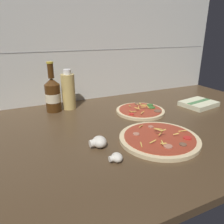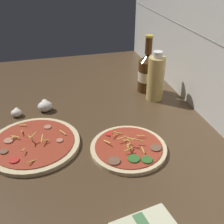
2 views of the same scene
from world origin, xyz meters
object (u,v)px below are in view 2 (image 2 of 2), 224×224
(oil_bottle, at_px, (156,78))
(mushroom_right, at_px, (16,113))
(pizza_far, at_px, (129,148))
(beer_bottle, at_px, (147,72))
(pizza_near, at_px, (34,143))
(mushroom_left, at_px, (45,106))

(oil_bottle, relative_size, mushroom_right, 4.75)
(pizza_far, distance_m, beer_bottle, 0.43)
(oil_bottle, bearing_deg, pizza_far, -34.49)
(pizza_near, xyz_separation_m, mushroom_left, (-0.21, 0.05, 0.01))
(pizza_far, distance_m, mushroom_left, 0.39)
(mushroom_left, xyz_separation_m, mushroom_right, (0.01, -0.10, -0.01))
(beer_bottle, bearing_deg, pizza_far, -27.75)
(pizza_far, distance_m, oil_bottle, 0.37)
(pizza_far, relative_size, beer_bottle, 0.97)
(mushroom_left, bearing_deg, oil_bottle, 88.13)
(mushroom_right, bearing_deg, pizza_near, 15.74)
(mushroom_left, height_order, mushroom_right, mushroom_left)
(pizza_far, bearing_deg, mushroom_right, -131.44)
(pizza_far, height_order, mushroom_right, pizza_far)
(pizza_far, height_order, mushroom_left, pizza_far)
(beer_bottle, bearing_deg, oil_bottle, 4.79)
(pizza_near, height_order, mushroom_left, pizza_near)
(pizza_near, relative_size, mushroom_right, 6.86)
(mushroom_left, bearing_deg, pizza_far, 36.64)
(beer_bottle, xyz_separation_m, mushroom_left, (0.06, -0.43, -0.07))
(beer_bottle, height_order, oil_bottle, beer_bottle)
(beer_bottle, relative_size, oil_bottle, 1.21)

